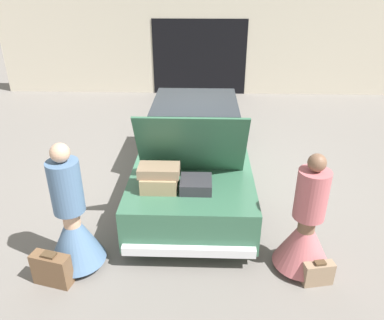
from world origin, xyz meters
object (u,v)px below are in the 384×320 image
at_px(suitcase_beside_left_person, 52,269).
at_px(suitcase_beside_right_person, 318,273).
at_px(car, 195,142).
at_px(person_left, 73,226).
at_px(person_right, 306,231).

relative_size(suitcase_beside_left_person, suitcase_beside_right_person, 1.29).
height_order(car, person_left, car).
xyz_separation_m(person_left, person_right, (2.86, 0.04, -0.04)).
relative_size(person_left, person_right, 1.07).
xyz_separation_m(person_left, suitcase_beside_left_person, (-0.20, -0.34, -0.39)).
xyz_separation_m(car, suitcase_beside_left_person, (-1.63, -3.00, -0.37)).
bearing_deg(car, suitcase_beside_right_person, -61.55).
relative_size(car, person_left, 3.15).
height_order(car, suitcase_beside_right_person, car).
distance_m(person_left, person_right, 2.86).
bearing_deg(car, suitcase_beside_left_person, -118.44).
relative_size(person_left, suitcase_beside_right_person, 4.45).
relative_size(person_right, suitcase_beside_right_person, 4.18).
bearing_deg(suitcase_beside_right_person, suitcase_beside_left_person, -178.19).
height_order(person_left, person_right, person_left).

